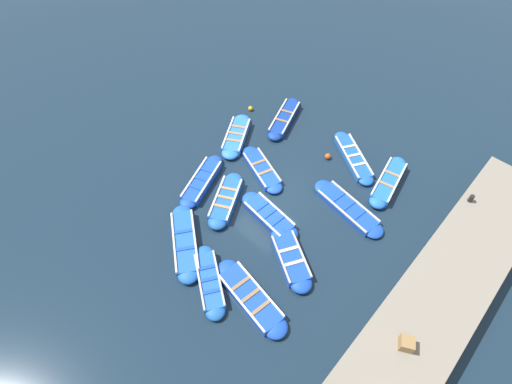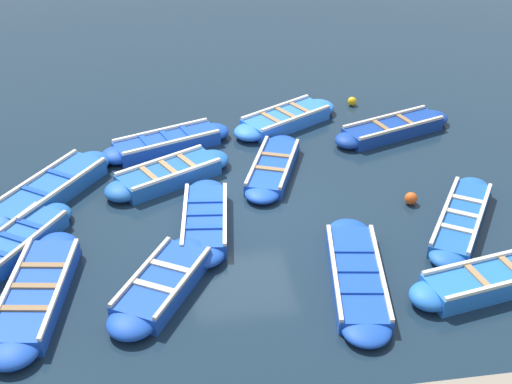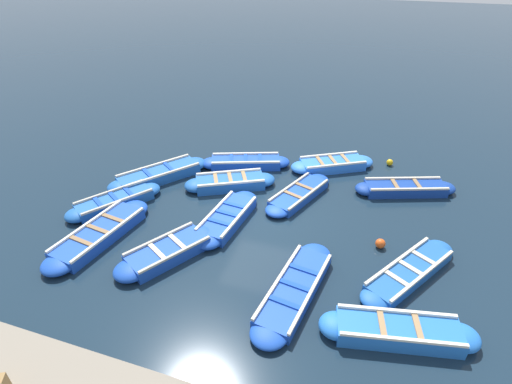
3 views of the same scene
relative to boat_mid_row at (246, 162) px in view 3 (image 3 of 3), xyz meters
name	(u,v)px [view 3 (image 3 of 3)]	position (x,y,z in m)	size (l,w,h in m)	color
ground_plane	(262,212)	(2.84, 1.58, -0.19)	(120.00, 120.00, 0.00)	#162838
boat_mid_row	(246,162)	(0.00, 0.00, 0.00)	(1.95, 3.61, 0.43)	#1947B7
boat_alongside	(159,175)	(1.98, -2.82, 0.01)	(3.73, 3.06, 0.45)	#1E59AD
boat_tucked	(398,331)	(6.68, 6.04, 0.02)	(1.49, 3.70, 0.47)	blue
boat_bow_out	(99,234)	(5.75, -2.73, -0.01)	(4.07, 1.56, 0.42)	#1947B7
boat_centre	(332,164)	(-0.93, 3.35, 0.00)	(2.48, 3.40, 0.43)	blue
boat_broadside	(230,182)	(1.67, -0.03, 0.01)	(2.32, 3.37, 0.45)	#1E59AD
boat_outer_left	(227,218)	(3.74, 0.67, -0.01)	(3.44, 1.26, 0.40)	#1947B7
boat_outer_right	(294,290)	(6.10, 3.47, -0.04)	(4.08, 1.52, 0.35)	#1947B7
boat_inner_gap	(168,252)	(5.83, -0.33, 0.00)	(3.29, 2.46, 0.43)	#1947B7
boat_stern_in	(299,194)	(1.60, 2.56, -0.04)	(3.45, 1.99, 0.35)	#1947B7
boat_drifting	(409,272)	(4.51, 6.29, -0.04)	(3.62, 2.70, 0.36)	#1E59AD
boat_near_quay	(405,188)	(0.06, 6.14, -0.01)	(1.95, 3.69, 0.42)	navy
boat_far_corner	(115,201)	(4.07, -3.35, -0.01)	(3.22, 2.50, 0.42)	#1E59AD
buoy_orange_near	(390,162)	(-1.93, 5.54, -0.06)	(0.26, 0.26, 0.26)	#EAB214
buoy_yellow_far	(380,244)	(3.51, 5.47, -0.04)	(0.30, 0.30, 0.30)	#E05119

